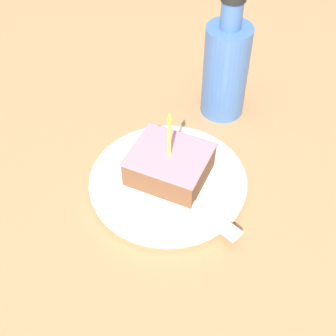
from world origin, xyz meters
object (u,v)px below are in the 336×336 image
fork (200,209)px  plate (168,182)px  bottle (226,68)px  cake_slice (169,164)px

fork → plate: bearing=-118.2°
plate → fork: fork is taller
plate → bottle: bearing=176.3°
plate → fork: size_ratio=1.50×
fork → bottle: (-0.26, -0.06, 0.08)m
cake_slice → bottle: bearing=175.9°
plate → bottle: (-0.23, 0.01, 0.09)m
plate → bottle: bottle is taller
plate → cake_slice: cake_slice is taller
cake_slice → fork: cake_slice is taller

